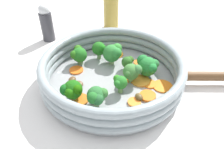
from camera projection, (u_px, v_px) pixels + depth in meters
name	position (u px, v px, depth m)	size (l,w,h in m)	color
ground_plane	(112.00, 84.00, 0.53)	(4.00, 4.00, 0.00)	white
skillet	(112.00, 82.00, 0.53)	(0.31, 0.31, 0.01)	#939699
skillet_rim_wall	(112.00, 69.00, 0.50)	(0.33, 0.33, 0.06)	#8C999F
skillet_handle	(217.00, 76.00, 0.51)	(0.02, 0.02, 0.19)	brown
skillet_rivet_left	(176.00, 90.00, 0.48)	(0.01, 0.01, 0.01)	#8F9A9B
skillet_rivet_right	(169.00, 68.00, 0.55)	(0.01, 0.01, 0.01)	gray
carrot_slice_0	(131.00, 78.00, 0.52)	(0.04, 0.04, 0.00)	orange
carrot_slice_1	(148.00, 96.00, 0.47)	(0.04, 0.04, 0.01)	orange
carrot_slice_2	(144.00, 63.00, 0.57)	(0.04, 0.04, 0.00)	orange
carrot_slice_3	(76.00, 70.00, 0.55)	(0.03, 0.03, 0.00)	orange
carrot_slice_4	(149.00, 69.00, 0.55)	(0.03, 0.03, 0.00)	orange
carrot_slice_5	(141.00, 81.00, 0.51)	(0.04, 0.04, 0.00)	orange
carrot_slice_6	(163.00, 86.00, 0.50)	(0.05, 0.05, 0.00)	orange
carrot_slice_7	(139.00, 63.00, 0.57)	(0.03, 0.03, 0.01)	orange
carrot_slice_8	(80.00, 100.00, 0.46)	(0.04, 0.04, 0.00)	orange
carrot_slice_9	(150.00, 84.00, 0.51)	(0.03, 0.03, 0.00)	orange
carrot_slice_10	(116.00, 54.00, 0.61)	(0.04, 0.04, 0.00)	orange
carrot_slice_11	(134.00, 102.00, 0.46)	(0.03, 0.03, 0.00)	orange
broccoli_floret_0	(97.00, 96.00, 0.44)	(0.04, 0.04, 0.05)	#8BA461
broccoli_floret_1	(120.00, 83.00, 0.47)	(0.03, 0.03, 0.04)	#658F49
broccoli_floret_2	(128.00, 62.00, 0.54)	(0.03, 0.03, 0.04)	#6E934B
broccoli_floret_3	(99.00, 49.00, 0.57)	(0.04, 0.04, 0.05)	#739A5F
broccoli_floret_4	(113.00, 53.00, 0.56)	(0.05, 0.05, 0.05)	#8BA76C
broccoli_floret_5	(132.00, 71.00, 0.50)	(0.04, 0.04, 0.05)	#7FA659
broccoli_floret_6	(148.00, 66.00, 0.52)	(0.05, 0.05, 0.05)	#77A65B
broccoli_floret_7	(79.00, 54.00, 0.56)	(0.04, 0.04, 0.05)	#71955B
broccoli_floret_8	(72.00, 90.00, 0.45)	(0.05, 0.05, 0.05)	#668B4F
mushroom_piece_0	(79.00, 84.00, 0.50)	(0.02, 0.02, 0.01)	brown
mushroom_piece_1	(139.00, 97.00, 0.46)	(0.02, 0.02, 0.01)	brown
mushroom_piece_2	(72.00, 80.00, 0.51)	(0.02, 0.02, 0.01)	brown
salt_shaker	(46.00, 23.00, 0.67)	(0.04, 0.04, 0.12)	#333338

